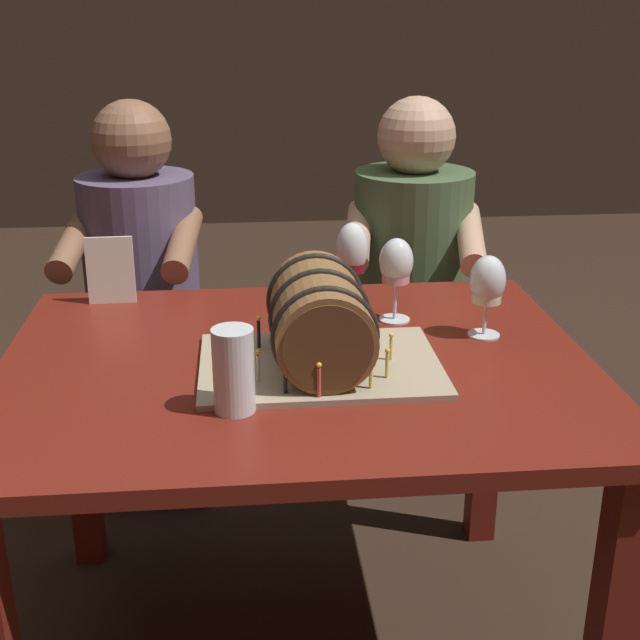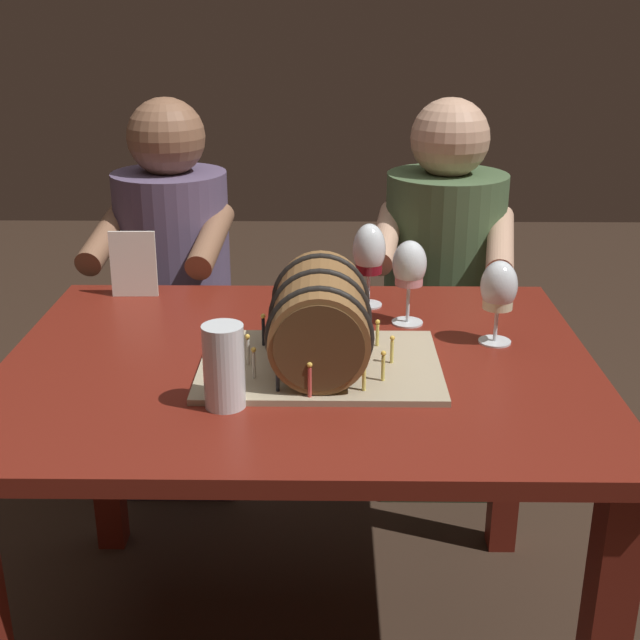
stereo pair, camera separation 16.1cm
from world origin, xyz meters
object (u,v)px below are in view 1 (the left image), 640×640
object	(u,v)px
wine_glass_rose	(396,265)
wine_glass_white	(487,284)
dining_table	(297,410)
wine_glass_red	(352,252)
menu_card	(110,270)
beer_pint	(234,374)
person_seated_right	(409,311)
barrel_cake	(320,325)
person_seated_left	(146,323)

from	to	relation	value
wine_glass_rose	wine_glass_white	bearing A→B (deg)	-32.22
dining_table	wine_glass_white	xyz separation A→B (m)	(0.41, 0.09, 0.23)
wine_glass_red	menu_card	world-z (taller)	wine_glass_red
wine_glass_white	beer_pint	world-z (taller)	wine_glass_white
wine_glass_white	person_seated_right	xyz separation A→B (m)	(-0.02, 0.67, -0.31)
dining_table	menu_card	distance (m)	0.59
barrel_cake	beer_pint	world-z (taller)	barrel_cake
dining_table	wine_glass_red	bearing A→B (deg)	64.41
wine_glass_white	beer_pint	bearing A→B (deg)	-150.36
dining_table	wine_glass_rose	world-z (taller)	wine_glass_rose
wine_glass_rose	person_seated_left	distance (m)	0.90
wine_glass_white	beer_pint	distance (m)	0.61
menu_card	wine_glass_rose	bearing A→B (deg)	-16.58
barrel_cake	menu_card	distance (m)	0.62
wine_glass_rose	beer_pint	distance (m)	0.55
wine_glass_rose	person_seated_right	bearing A→B (deg)	74.88
beer_pint	person_seated_right	bearing A→B (deg)	62.41
dining_table	person_seated_right	bearing A→B (deg)	63.10
dining_table	person_seated_right	xyz separation A→B (m)	(0.39, 0.76, -0.08)
barrel_cake	menu_card	xyz separation A→B (m)	(-0.45, 0.42, -0.01)
dining_table	wine_glass_white	bearing A→B (deg)	12.46
barrel_cake	wine_glass_white	bearing A→B (deg)	20.41
barrel_cake	wine_glass_red	world-z (taller)	barrel_cake
wine_glass_white	menu_card	size ratio (longest dim) A/B	1.11
barrel_cake	menu_card	bearing A→B (deg)	136.87
dining_table	barrel_cake	distance (m)	0.21
person_seated_left	wine_glass_white	bearing A→B (deg)	-40.11
wine_glass_rose	person_seated_right	distance (m)	0.66
wine_glass_white	beer_pint	xyz separation A→B (m)	(-0.53, -0.30, -0.05)
beer_pint	wine_glass_white	bearing A→B (deg)	29.64
wine_glass_red	person_seated_right	xyz separation A→B (m)	(0.23, 0.44, -0.32)
wine_glass_white	person_seated_right	size ratio (longest dim) A/B	0.15
beer_pint	person_seated_left	bearing A→B (deg)	105.22
beer_pint	menu_card	world-z (taller)	menu_card
dining_table	barrel_cake	size ratio (longest dim) A/B	2.53
wine_glass_white	person_seated_left	size ratio (longest dim) A/B	0.15
wine_glass_white	menu_card	xyz separation A→B (m)	(-0.82, 0.29, -0.04)
wine_glass_rose	beer_pint	size ratio (longest dim) A/B	1.24
dining_table	person_seated_left	bearing A→B (deg)	116.96
dining_table	wine_glass_rose	distance (m)	0.39
beer_pint	person_seated_right	size ratio (longest dim) A/B	0.13
wine_glass_white	barrel_cake	bearing A→B (deg)	-159.59
wine_glass_rose	beer_pint	xyz separation A→B (m)	(-0.36, -0.41, -0.06)
wine_glass_rose	menu_card	distance (m)	0.67
barrel_cake	beer_pint	xyz separation A→B (m)	(-0.17, -0.17, -0.02)
wine_glass_rose	wine_glass_white	world-z (taller)	wine_glass_rose
person_seated_left	barrel_cake	bearing A→B (deg)	-61.93
menu_card	person_seated_left	size ratio (longest dim) A/B	0.14
beer_pint	person_seated_right	world-z (taller)	person_seated_right
beer_pint	person_seated_left	world-z (taller)	person_seated_left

